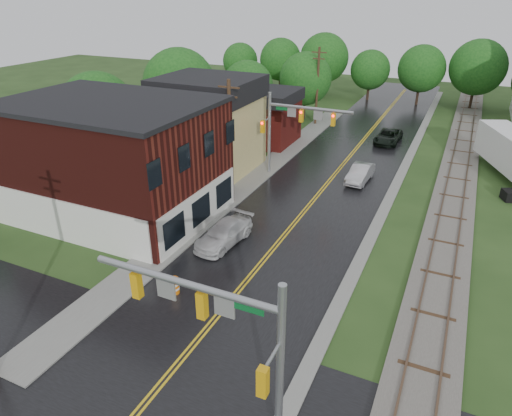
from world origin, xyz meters
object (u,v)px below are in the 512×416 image
Objects in this scene: traffic_signal_near at (222,324)px; tree_left_b at (180,87)px; traffic_signal_far at (293,121)px; pickup_white at (224,234)px; tree_left_e at (306,80)px; tree_left_c at (248,88)px; tree_left_a at (99,113)px; utility_pole_c at (317,85)px; sedan_silver at (360,174)px; construction_barrel at (174,286)px; suv_dark at (388,137)px; brick_building at (113,159)px; utility_pole_b at (230,135)px.

tree_left_b is at bearing 125.49° from traffic_signal_near.
pickup_white is at bearing -88.81° from traffic_signal_far.
traffic_signal_near is 0.90× the size of tree_left_e.
tree_left_a is at bearing -108.43° from tree_left_c.
sedan_silver is (9.16, -15.63, -4.01)m from utility_pole_c.
construction_barrel is (3.71, -35.77, -4.24)m from utility_pole_c.
tree_left_e is 1.68× the size of pickup_white.
tree_left_e is 13.39m from suv_dark.
tree_left_a is at bearing -162.70° from traffic_signal_far.
brick_building is at bearing -96.71° from tree_left_e.
traffic_signal_far reaches higher than construction_barrel.
tree_left_a is at bearing -101.31° from tree_left_b.
pickup_white is (14.65, -17.77, -5.01)m from tree_left_b.
utility_pole_c is at bearing 30.20° from tree_left_c.
construction_barrel is at bearing -81.31° from tree_left_e.
traffic_signal_far is at bearing 17.30° from tree_left_a.
utility_pole_b is 1.00× the size of utility_pole_c.
brick_building is 2.94× the size of pickup_white.
tree_left_b is at bearing 107.61° from brick_building.
pickup_white is (-5.78, -26.14, 0.00)m from suv_dark.
tree_left_a is (-23.32, 19.90, 0.15)m from traffic_signal_near.
pickup_white is (10.65, -25.77, -3.81)m from tree_left_c.
tree_left_a reaches higher than tree_left_c.
tree_left_c is (-10.38, 12.90, -0.46)m from traffic_signal_far.
traffic_signal_far is 0.76× the size of tree_left_b.
traffic_signal_far is 17.33m from utility_pole_c.
tree_left_c is at bearing 93.14° from brick_building.
tree_left_b reaches higher than suv_dark.
utility_pole_b is 9.40× the size of construction_barrel.
brick_building is at bearing -126.92° from traffic_signal_far.
utility_pole_c is 1.18× the size of tree_left_c.
construction_barrel is (-5.67, -32.04, -0.22)m from suv_dark.
tree_left_e is at bearing 137.16° from utility_pole_c.
pickup_white is (-5.56, -14.24, -0.01)m from sedan_silver.
tree_left_c is at bearing 118.93° from pickup_white.
suv_dark is at bearing 59.20° from brick_building.
brick_building is 1.95× the size of traffic_signal_far.
tree_left_e reaches higher than sedan_silver.
traffic_signal_near and traffic_signal_far have the same top height.
sedan_silver is (14.84, 13.37, -3.44)m from brick_building.
tree_left_c is 33.69m from construction_barrel.
suv_dark is (20.43, 8.37, -5.01)m from tree_left_b.
tree_left_a is 2.01× the size of sedan_silver.
sedan_silver reaches higher than suv_dark.
pickup_white is at bearing -100.09° from suv_dark.
suv_dark is 32.54m from construction_barrel.
tree_left_b is at bearing 135.99° from pickup_white.
construction_barrel is at bearing -39.20° from tree_left_a.
utility_pole_c is 16.42m from tree_left_b.
tree_left_e is at bearing 50.19° from tree_left_c.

